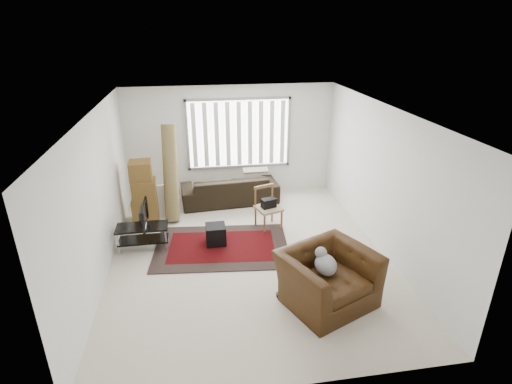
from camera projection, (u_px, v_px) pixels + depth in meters
room at (246, 157)px, 7.27m from camera, size 6.00×6.02×2.71m
persian_rug at (222, 247)px, 7.74m from camera, size 2.71×1.95×0.02m
tv_stand at (143, 232)px, 7.57m from camera, size 0.96×0.43×0.48m
tv at (141, 215)px, 7.43m from camera, size 0.10×0.78×0.45m
subwoofer at (216, 234)px, 7.78m from camera, size 0.38×0.38×0.38m
moving_boxes at (144, 193)px, 8.58m from camera, size 0.57×0.52×1.35m
white_flatpack at (154, 202)px, 8.82m from camera, size 0.59×0.24×0.73m
rolled_rug at (170, 173)px, 8.57m from camera, size 0.38×0.89×2.07m
sofa at (230, 185)px, 9.53m from camera, size 2.34×1.15×0.88m
side_chair at (268, 206)px, 8.31m from camera, size 0.60×0.60×0.89m
armchair at (328, 275)px, 6.05m from camera, size 1.67×1.58×0.98m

